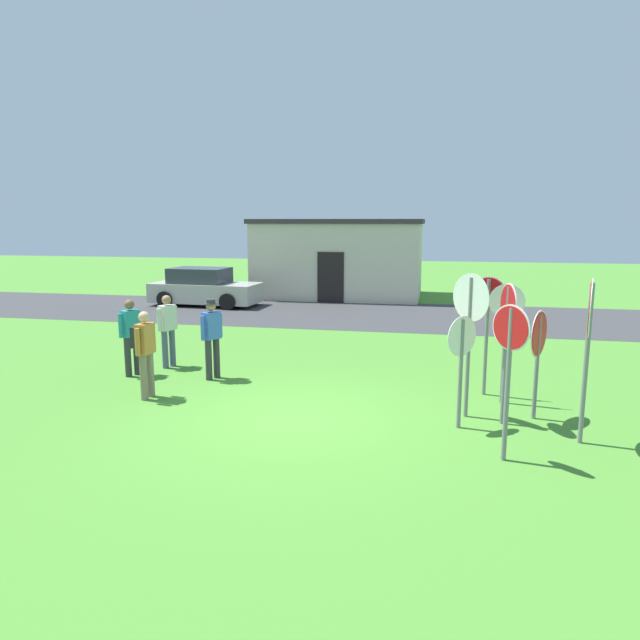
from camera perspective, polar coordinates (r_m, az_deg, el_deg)
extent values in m
plane|color=#47842D|center=(9.97, -2.78, -9.82)|extent=(80.00, 80.00, 0.00)
cube|color=#38383A|center=(20.70, 4.88, 0.54)|extent=(60.00, 6.40, 0.01)
cube|color=beige|center=(25.81, 2.02, 6.04)|extent=(7.17, 4.63, 3.24)
cube|color=#383333|center=(25.75, 2.05, 9.87)|extent=(7.37, 4.83, 0.20)
cube|color=black|center=(23.57, 1.07, 4.28)|extent=(1.10, 0.08, 2.10)
cube|color=#B7B2A3|center=(23.32, -11.37, 2.74)|extent=(4.40, 2.05, 0.76)
cube|color=#2D333D|center=(23.36, -11.98, 4.41)|extent=(2.32, 1.66, 0.60)
cylinder|color=black|center=(23.62, -7.48, 2.43)|extent=(0.65, 0.26, 0.64)
cylinder|color=black|center=(21.98, -9.26, 1.83)|extent=(0.65, 0.26, 0.64)
cylinder|color=black|center=(24.75, -13.21, 2.59)|extent=(0.65, 0.26, 0.64)
cylinder|color=black|center=(23.19, -15.29, 2.02)|extent=(0.65, 0.26, 0.64)
cylinder|color=slate|center=(11.02, 18.02, -2.47)|extent=(0.08, 0.08, 2.19)
cylinder|color=white|center=(10.88, 18.25, 1.79)|extent=(0.63, 0.10, 0.64)
cylinder|color=red|center=(10.89, 18.25, 1.79)|extent=(0.59, 0.10, 0.59)
cylinder|color=slate|center=(10.04, 14.67, -2.76)|extent=(0.10, 0.10, 2.43)
cylinder|color=white|center=(9.89, 14.89, 2.20)|extent=(0.56, 0.61, 0.82)
cylinder|color=red|center=(9.89, 14.93, 2.21)|extent=(0.53, 0.56, 0.76)
cylinder|color=slate|center=(10.36, 20.92, -4.44)|extent=(0.09, 0.09, 1.83)
cylinder|color=white|center=(10.24, 21.12, -1.32)|extent=(0.37, 0.73, 0.81)
cylinder|color=red|center=(10.24, 21.17, -1.33)|extent=(0.35, 0.68, 0.75)
cylinder|color=slate|center=(8.39, 18.30, -6.30)|extent=(0.10, 0.10, 2.19)
cylinder|color=white|center=(8.20, 18.62, -0.74)|extent=(0.44, 0.49, 0.65)
cylinder|color=red|center=(8.19, 18.57, -0.74)|extent=(0.41, 0.46, 0.60)
cylinder|color=slate|center=(9.87, 18.12, -3.50)|extent=(0.08, 0.08, 2.32)
cylinder|color=white|center=(9.71, 18.39, 1.46)|extent=(0.17, 0.69, 0.71)
cylinder|color=red|center=(9.71, 18.34, 1.46)|extent=(0.17, 0.64, 0.66)
cylinder|color=slate|center=(11.41, 16.35, -1.74)|extent=(0.09, 0.14, 2.28)
cylinder|color=white|center=(11.27, 16.57, 2.62)|extent=(0.63, 0.14, 0.63)
cylinder|color=red|center=(11.26, 16.56, 2.62)|extent=(0.58, 0.13, 0.59)
cylinder|color=slate|center=(9.43, 25.14, -4.09)|extent=(0.09, 0.09, 2.47)
cylinder|color=white|center=(9.28, 25.53, 1.12)|extent=(0.24, 0.85, 0.88)
cylinder|color=red|center=(9.28, 25.47, 1.12)|extent=(0.23, 0.79, 0.82)
cylinder|color=slate|center=(9.54, 13.91, -5.31)|extent=(0.10, 0.10, 1.81)
cylinder|color=white|center=(9.40, 14.07, -1.59)|extent=(0.47, 0.48, 0.66)
cylinder|color=red|center=(9.40, 14.02, -1.58)|extent=(0.43, 0.45, 0.61)
cylinder|color=#4C5670|center=(13.73, -14.60, -2.71)|extent=(0.14, 0.14, 0.88)
cylinder|color=#4C5670|center=(13.59, -15.29, -2.87)|extent=(0.14, 0.14, 0.88)
cube|color=beige|center=(13.52, -15.08, 0.23)|extent=(0.34, 0.42, 0.58)
cylinder|color=beige|center=(13.68, -14.33, 0.29)|extent=(0.09, 0.09, 0.52)
cylinder|color=beige|center=(13.37, -15.85, 0.00)|extent=(0.09, 0.09, 0.52)
sphere|color=#9E7051|center=(13.46, -15.16, 1.97)|extent=(0.21, 0.21, 0.21)
cylinder|color=#2D2D33|center=(13.20, -17.92, -3.37)|extent=(0.14, 0.14, 0.88)
cylinder|color=#2D2D33|center=(13.09, -18.73, -3.53)|extent=(0.14, 0.14, 0.88)
cube|color=teal|center=(13.00, -18.50, -0.32)|extent=(0.36, 0.42, 0.58)
cylinder|color=teal|center=(13.13, -17.61, -0.26)|extent=(0.09, 0.09, 0.52)
cylinder|color=teal|center=(12.88, -19.39, -0.55)|extent=(0.09, 0.09, 0.52)
sphere|color=brown|center=(12.94, -18.60, 1.49)|extent=(0.21, 0.21, 0.21)
cylinder|color=#7A6B56|center=(11.49, -16.65, -5.25)|extent=(0.14, 0.14, 0.88)
cylinder|color=#7A6B56|center=(11.32, -17.27, -5.52)|extent=(0.14, 0.14, 0.88)
cube|color=#B27533|center=(11.24, -17.15, -1.79)|extent=(0.26, 0.38, 0.58)
cylinder|color=#B27533|center=(11.44, -16.46, -1.66)|extent=(0.09, 0.09, 0.52)
cylinder|color=#B27533|center=(11.05, -17.84, -2.13)|extent=(0.09, 0.09, 0.52)
sphere|color=tan|center=(11.16, -17.25, 0.30)|extent=(0.21, 0.21, 0.21)
cube|color=#232328|center=(11.33, -17.86, -1.63)|extent=(0.17, 0.27, 0.40)
cylinder|color=#2D2D33|center=(12.51, -10.34, -3.77)|extent=(0.14, 0.14, 0.88)
cylinder|color=#2D2D33|center=(12.37, -11.11, -3.95)|extent=(0.14, 0.14, 0.88)
cube|color=#3860B7|center=(12.29, -10.83, -0.55)|extent=(0.36, 0.42, 0.58)
cylinder|color=#3860B7|center=(12.44, -9.99, -0.48)|extent=(0.09, 0.09, 0.52)
cylinder|color=#3860B7|center=(12.14, -11.69, -0.80)|extent=(0.09, 0.09, 0.52)
sphere|color=#9E7051|center=(12.22, -10.90, 1.36)|extent=(0.21, 0.21, 0.21)
cylinder|color=#333338|center=(12.21, -10.91, 1.63)|extent=(0.32, 0.32, 0.02)
cylinder|color=#333338|center=(12.20, -10.91, 1.86)|extent=(0.19, 0.19, 0.09)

